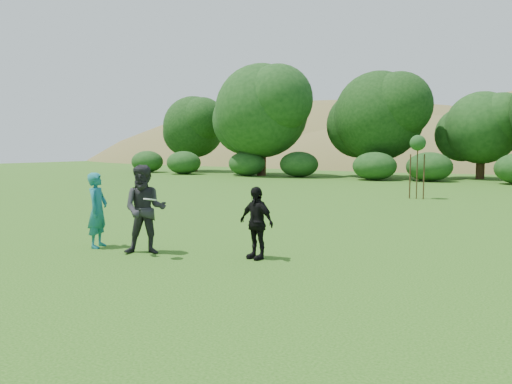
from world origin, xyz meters
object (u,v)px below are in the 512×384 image
player_grey (145,210)px  player_black (256,223)px  player_teal (98,210)px  sapling (418,145)px

player_grey → player_black: 2.46m
player_teal → sapling: sapling is taller
player_grey → sapling: 15.09m
player_grey → player_black: player_grey is taller
player_teal → player_black: player_teal is taller
player_grey → sapling: bearing=47.8°
player_teal → sapling: size_ratio=0.61×
player_teal → player_black: bearing=-100.2°
player_teal → player_grey: size_ratio=0.90×
sapling → player_grey: bearing=-100.3°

